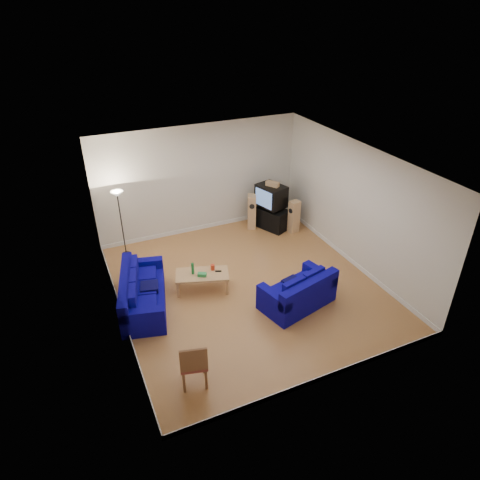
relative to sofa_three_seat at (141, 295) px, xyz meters
name	(u,v)px	position (x,y,z in m)	size (l,w,h in m)	color
room	(247,231)	(2.51, -0.28, 1.23)	(6.01, 6.51, 3.21)	brown
sofa_three_seat	(141,295)	(0.00, 0.00, 0.00)	(1.42, 2.32, 0.83)	#050077
sofa_loveseat	(299,294)	(3.28, -1.43, 0.01)	(1.85, 1.31, 0.83)	#050077
coffee_table	(202,275)	(1.49, 0.05, 0.09)	(1.38, 0.99, 0.45)	tan
bottle	(193,269)	(1.29, 0.14, 0.29)	(0.07, 0.07, 0.29)	#197233
tissue_box	(202,275)	(1.45, -0.05, 0.19)	(0.20, 0.11, 0.08)	green
red_canister	(213,267)	(1.78, 0.10, 0.21)	(0.10, 0.10, 0.14)	red
remote	(218,271)	(1.87, -0.03, 0.15)	(0.15, 0.05, 0.02)	black
tv_stand	(271,218)	(4.48, 2.20, 0.00)	(1.03, 0.57, 0.63)	black
av_receiver	(273,207)	(4.51, 2.18, 0.37)	(0.44, 0.36, 0.10)	black
television	(271,196)	(4.45, 2.21, 0.74)	(0.82, 0.97, 0.64)	black
centre_speaker	(272,184)	(4.46, 2.17, 1.13)	(0.39, 0.16, 0.14)	tan
speaker_left	(252,212)	(3.93, 2.42, 0.23)	(0.36, 0.39, 1.07)	tan
speaker_right	(294,217)	(4.96, 1.68, 0.19)	(0.34, 0.29, 1.00)	tan
floor_lamp	(118,203)	(0.11, 2.42, 1.25)	(0.32, 0.32, 1.88)	black
dining_chair	(194,363)	(0.36, -2.67, 0.25)	(0.58, 0.58, 1.01)	brown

